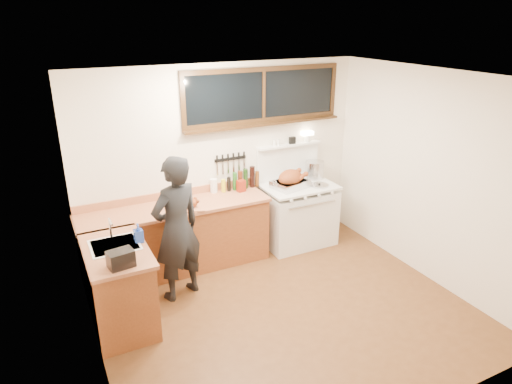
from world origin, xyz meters
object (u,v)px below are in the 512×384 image
cutting_board (190,205)px  roast_turkey (291,180)px  man (177,229)px  vintage_stove (297,213)px

cutting_board → roast_turkey: roast_turkey is taller
man → roast_turkey: size_ratio=3.20×
vintage_stove → roast_turkey: size_ratio=2.91×
cutting_board → man: bearing=-125.4°
vintage_stove → cutting_board: bearing=-175.6°
man → roast_turkey: 1.89m
man → roast_turkey: bearing=16.2°
vintage_stove → man: (-1.96, -0.56, 0.40)m
vintage_stove → roast_turkey: vintage_stove is taller
roast_turkey → cutting_board: bearing=-176.5°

